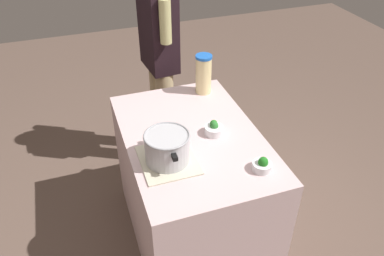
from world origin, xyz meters
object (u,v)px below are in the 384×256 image
object	(u,v)px
lemonade_pitcher	(204,74)
broccoli_bowl_center	(262,165)
broccoli_bowl_front	(214,128)
person_cook	(160,60)
cooking_pot	(167,147)

from	to	relation	value
lemonade_pitcher	broccoli_bowl_center	size ratio (longest dim) A/B	2.63
broccoli_bowl_front	person_cook	xyz separation A→B (m)	(0.97, 0.06, -0.01)
broccoli_bowl_center	person_cook	xyz separation A→B (m)	(1.33, 0.18, -0.00)
broccoli_bowl_front	cooking_pot	bearing A→B (deg)	114.61
broccoli_bowl_front	person_cook	size ratio (longest dim) A/B	0.07
cooking_pot	broccoli_bowl_center	bearing A→B (deg)	-117.35
cooking_pot	person_cook	world-z (taller)	person_cook
cooking_pot	lemonade_pitcher	size ratio (longest dim) A/B	1.16
lemonade_pitcher	broccoli_bowl_center	bearing A→B (deg)	-179.26
broccoli_bowl_front	broccoli_bowl_center	xyz separation A→B (m)	(-0.37, -0.12, -0.00)
broccoli_bowl_center	cooking_pot	bearing A→B (deg)	62.65
broccoli_bowl_front	person_cook	distance (m)	0.97
person_cook	lemonade_pitcher	bearing A→B (deg)	-161.81
broccoli_bowl_center	person_cook	bearing A→B (deg)	7.53
cooking_pot	lemonade_pitcher	bearing A→B (deg)	-34.80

